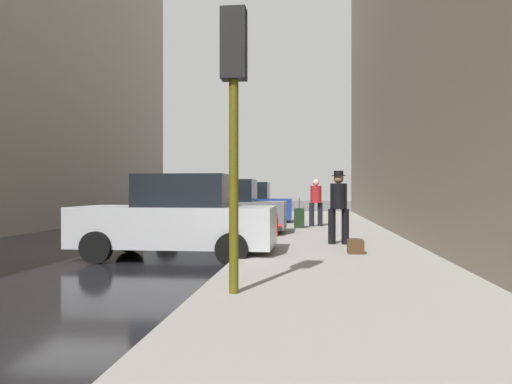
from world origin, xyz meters
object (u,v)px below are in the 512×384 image
Objects in this scene: rolling_suitcase at (299,218)px; duffel_bag at (355,246)px; parked_blue_sedan at (242,205)px; fire_hydrant at (274,224)px; pedestrian_in_red_jacket at (316,200)px; pedestrian_with_fedora at (339,203)px; traffic_light at (234,87)px; parked_gray_coupe at (220,210)px; parked_silver_sedan at (178,219)px.

duffel_bag is at bearing -79.42° from rolling_suitcase.
fire_hydrant is (1.80, -6.56, -0.35)m from parked_blue_sedan.
pedestrian_in_red_jacket is 1.14m from rolling_suitcase.
pedestrian_with_fedora is 1.96m from duffel_bag.
fire_hydrant is 0.20× the size of traffic_light.
rolling_suitcase is (-1.07, 5.30, -0.65)m from pedestrian_with_fedora.
traffic_light is at bearing -78.50° from parked_gray_coupe.
rolling_suitcase is (-0.59, -0.76, -0.61)m from pedestrian_in_red_jacket.
rolling_suitcase is 2.36× the size of duffel_bag.
pedestrian_with_fedora reaches higher than fire_hydrant.
parked_blue_sedan is 14.62m from traffic_light.
parked_gray_coupe reaches higher than duffel_bag.
pedestrian_in_red_jacket is (1.17, 12.04, -1.65)m from traffic_light.
parked_gray_coupe is at bearing 144.24° from fire_hydrant.
parked_gray_coupe is 5.97× the size of fire_hydrant.
parked_silver_sedan is 1.00× the size of parked_blue_sedan.
parked_blue_sedan is at bearing 105.37° from fire_hydrant.
parked_blue_sedan is 3.95m from rolling_suitcase.
pedestrian_in_red_jacket is at bearing 95.31° from duffel_bag.
pedestrian_in_red_jacket is 1.64× the size of rolling_suitcase.
pedestrian_with_fedora reaches higher than parked_silver_sedan.
parked_gray_coupe is 2.37× the size of pedestrian_with_fedora.
parked_gray_coupe is (0.00, 4.94, 0.00)m from parked_silver_sedan.
pedestrian_with_fedora is at bearing -85.50° from pedestrian_in_red_jacket.
duffel_bag is (1.94, -3.58, -0.21)m from fire_hydrant.
rolling_suitcase is at bearing 71.12° from parked_silver_sedan.
pedestrian_with_fedora reaches higher than pedestrian_in_red_jacket.
fire_hydrant is at bearing 118.52° from duffel_bag.
rolling_suitcase is at bearing 100.58° from duffel_bag.
parked_blue_sedan is (-0.00, 10.20, 0.00)m from parked_silver_sedan.
parked_gray_coupe is 3.28m from rolling_suitcase.
traffic_light is 8.18× the size of duffel_bag.
parked_silver_sedan is at bearing -90.00° from parked_blue_sedan.
parked_silver_sedan is 2.37× the size of pedestrian_with_fedora.
parked_blue_sedan is at bearing 128.19° from rolling_suitcase.
duffel_bag is at bearing -69.71° from parked_blue_sedan.
pedestrian_in_red_jacket is (1.22, 4.22, 0.61)m from fire_hydrant.
parked_gray_coupe is 4.21m from pedestrian_in_red_jacket.
parked_gray_coupe is at bearing 127.54° from duffel_bag.
pedestrian_in_red_jacket reaches higher than duffel_bag.
parked_gray_coupe is at bearing -90.00° from parked_blue_sedan.
pedestrian_in_red_jacket is at bearing 44.05° from parked_gray_coupe.
parked_blue_sedan is 2.37× the size of pedestrian_with_fedora.
traffic_light reaches higher than parked_silver_sedan.
fire_hydrant is at bearing 132.80° from pedestrian_with_fedora.
traffic_light reaches higher than fire_hydrant.
pedestrian_with_fedora is at bearing -78.61° from rolling_suitcase.
parked_gray_coupe is 6.18m from duffel_bag.
traffic_light is at bearing -82.65° from parked_blue_sedan.
parked_blue_sedan reaches higher than rolling_suitcase.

